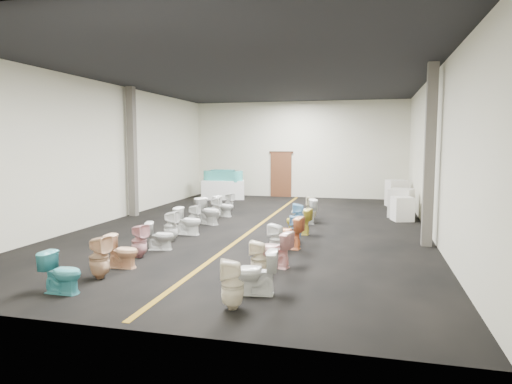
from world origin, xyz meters
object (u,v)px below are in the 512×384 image
Objects in this scene: toilet_right_1 at (255,272)px; toilet_right_7 at (298,221)px; toilet_left_1 at (99,257)px; toilet_left_2 at (122,251)px; bathtub at (223,176)px; display_table at (223,190)px; toilet_left_4 at (160,236)px; toilet_left_0 at (62,273)px; toilet_right_6 at (296,229)px; toilet_left_10 at (224,206)px; toilet_left_3 at (139,241)px; appliance_crate_c at (398,200)px; toilet_right_4 at (277,240)px; toilet_right_10 at (311,208)px; appliance_crate_b at (401,203)px; appliance_crate_a at (402,209)px; toilet_left_9 at (215,209)px; toilet_left_7 at (194,217)px; toilet_left_8 at (209,211)px; toilet_left_11 at (229,203)px; toilet_right_3 at (274,249)px; toilet_right_2 at (259,259)px; toilet_right_9 at (304,212)px; appliance_crate_d at (397,193)px; toilet_right_8 at (299,216)px; toilet_left_5 at (171,226)px; toilet_right_0 at (232,285)px; toilet_right_5 at (287,232)px.

toilet_right_1 reaches higher than toilet_right_7.
toilet_left_1 is 0.80m from toilet_left_2.
display_table is at bearing -90.12° from bathtub.
bathtub is 10.08m from toilet_left_4.
toilet_left_0 is 5.97m from toilet_right_6.
toilet_left_2 is 0.96× the size of toilet_left_10.
toilet_left_3 is (-0.05, 1.64, -0.03)m from toilet_left_1.
toilet_right_4 is at bearing -110.67° from appliance_crate_c.
toilet_left_3 is 6.76m from toilet_right_10.
appliance_crate_b is at bearing 141.84° from toilet_right_6.
appliance_crate_a is 6.19m from toilet_left_9.
toilet_left_7 is 0.99× the size of toilet_right_4.
toilet_left_9 is at bearing -13.30° from toilet_left_4.
toilet_left_8 reaches higher than toilet_right_1.
toilet_left_10 is 8.38m from toilet_right_1.
toilet_left_3 is 4.64m from toilet_right_7.
toilet_left_11 is 0.94× the size of toilet_right_3.
toilet_left_8 is 5.94m from toilet_right_2.
toilet_right_10 is at bearing 173.34° from toilet_right_1.
toilet_right_3 is 5.14m from toilet_right_9.
appliance_crate_b is 0.93× the size of appliance_crate_d.
appliance_crate_a is 3.86m from toilet_right_8.
toilet_right_3 is (3.13, -1.78, -0.02)m from toilet_left_5.
toilet_left_3 is (0.09, 2.53, 0.02)m from toilet_left_0.
toilet_left_1 is 0.99× the size of toilet_left_8.
toilet_right_2 is (3.05, -4.27, -0.01)m from toilet_left_7.
toilet_left_2 is at bearing -82.10° from bathtub.
toilet_left_1 is 6.02m from toilet_left_8.
toilet_left_0 is at bearing -123.99° from appliance_crate_a.
toilet_right_7 is (-0.08, 1.00, 0.02)m from toilet_right_6.
toilet_right_2 is at bearing -112.79° from appliance_crate_a.
appliance_crate_d is at bearing -39.05° from toilet_left_11.
toilet_left_1 reaches higher than toilet_left_11.
toilet_left_9 is 1.09× the size of toilet_left_11.
toilet_left_11 is 0.90× the size of toilet_right_0.
appliance_crate_a is 1.15× the size of toilet_left_2.
toilet_right_3 reaches higher than toilet_left_10.
toilet_left_0 is at bearing -83.78° from bathtub.
toilet_left_9 is 6.60m from toilet_right_2.
toilet_right_2 is at bearing -129.58° from toilet_left_8.
appliance_crate_d is 14.02m from toilet_left_0.
toilet_right_1 is 1.04× the size of toilet_right_4.
appliance_crate_b is 1.24× the size of toilet_right_9.
toilet_left_4 is (1.67, -9.91, -0.73)m from bathtub.
toilet_right_1 is at bearing -138.10° from toilet_left_5.
toilet_left_9 reaches higher than toilet_right_3.
appliance_crate_d is 1.44× the size of toilet_right_4.
toilet_right_5 is (3.03, -4.30, 0.04)m from toilet_left_10.
toilet_right_2 is at bearing -105.86° from appliance_crate_d.
appliance_crate_b reaches higher than toilet_left_4.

